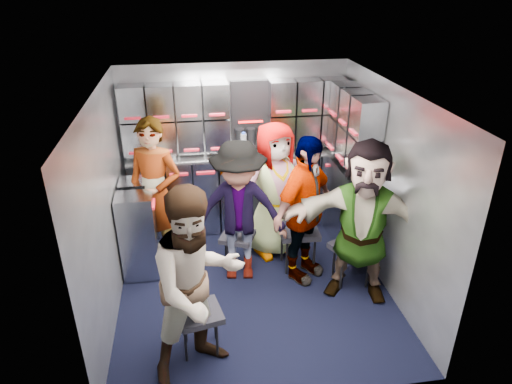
{
  "coord_description": "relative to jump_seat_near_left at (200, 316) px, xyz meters",
  "views": [
    {
      "loc": [
        -0.59,
        -3.96,
        3.08
      ],
      "look_at": [
        0.09,
        0.35,
        0.95
      ],
      "focal_mm": 32.0,
      "sensor_mm": 36.0,
      "label": 1
    }
  ],
  "objects": [
    {
      "name": "floor",
      "position": [
        0.6,
        0.85,
        -0.39
      ],
      "size": [
        3.0,
        3.0,
        0.0
      ],
      "primitive_type": "plane",
      "color": "black",
      "rests_on": "ground"
    },
    {
      "name": "wall_back",
      "position": [
        0.6,
        2.35,
        0.66
      ],
      "size": [
        2.8,
        0.04,
        2.1
      ],
      "primitive_type": "cube",
      "color": "gray",
      "rests_on": "ground"
    },
    {
      "name": "wall_left",
      "position": [
        -0.8,
        0.85,
        0.66
      ],
      "size": [
        0.04,
        3.0,
        2.1
      ],
      "primitive_type": "cube",
      "color": "gray",
      "rests_on": "ground"
    },
    {
      "name": "wall_right",
      "position": [
        2.0,
        0.85,
        0.66
      ],
      "size": [
        0.04,
        3.0,
        2.1
      ],
      "primitive_type": "cube",
      "color": "gray",
      "rests_on": "ground"
    },
    {
      "name": "ceiling",
      "position": [
        0.6,
        0.85,
        1.71
      ],
      "size": [
        2.8,
        3.0,
        0.02
      ],
      "primitive_type": "cube",
      "color": "silver",
      "rests_on": "wall_back"
    },
    {
      "name": "cart_bank_back",
      "position": [
        0.6,
        2.14,
        0.11
      ],
      "size": [
        2.68,
        0.38,
        0.99
      ],
      "primitive_type": "cube",
      "color": "#9498A3",
      "rests_on": "ground"
    },
    {
      "name": "cart_bank_left",
      "position": [
        -0.59,
        1.41,
        0.11
      ],
      "size": [
        0.38,
        0.76,
        0.99
      ],
      "primitive_type": "cube",
      "color": "#9498A3",
      "rests_on": "ground"
    },
    {
      "name": "counter",
      "position": [
        0.6,
        2.14,
        0.63
      ],
      "size": [
        2.68,
        0.42,
        0.03
      ],
      "primitive_type": "cube",
      "color": "#B5B8BD",
      "rests_on": "cart_bank_back"
    },
    {
      "name": "locker_bank_back",
      "position": [
        0.6,
        2.2,
        1.1
      ],
      "size": [
        2.68,
        0.28,
        0.82
      ],
      "primitive_type": "cube",
      "color": "#9498A3",
      "rests_on": "wall_back"
    },
    {
      "name": "locker_bank_right",
      "position": [
        1.85,
        1.55,
        1.1
      ],
      "size": [
        0.28,
        1.0,
        0.82
      ],
      "primitive_type": "cube",
      "color": "#9498A3",
      "rests_on": "wall_right"
    },
    {
      "name": "right_cabinet",
      "position": [
        1.85,
        1.45,
        0.11
      ],
      "size": [
        0.28,
        1.2,
        1.0
      ],
      "primitive_type": "cube",
      "color": "#9498A3",
      "rests_on": "ground"
    },
    {
      "name": "coffee_niche",
      "position": [
        0.78,
        2.26,
        1.08
      ],
      "size": [
        0.46,
        0.16,
        0.84
      ],
      "primitive_type": null,
      "color": "black",
      "rests_on": "wall_back"
    },
    {
      "name": "red_latch_strip",
      "position": [
        0.6,
        1.94,
        0.49
      ],
      "size": [
        2.6,
        0.02,
        0.03
      ],
      "primitive_type": "cube",
      "color": "#AA1323",
      "rests_on": "cart_bank_back"
    },
    {
      "name": "jump_seat_near_left",
      "position": [
        0.0,
        0.0,
        0.0
      ],
      "size": [
        0.43,
        0.41,
        0.44
      ],
      "rotation": [
        0.0,
        0.0,
        0.2
      ],
      "color": "black",
      "rests_on": "ground"
    },
    {
      "name": "jump_seat_mid_left",
      "position": [
        0.48,
        1.24,
        -0.02
      ],
      "size": [
        0.45,
        0.44,
        0.41
      ],
      "rotation": [
        0.0,
        0.0,
        -0.42
      ],
      "color": "black",
      "rests_on": "ground"
    },
    {
      "name": "jump_seat_center",
      "position": [
        0.94,
        1.67,
        -0.01
      ],
      "size": [
        0.43,
        0.42,
        0.42
      ],
      "rotation": [
        0.0,
        0.0,
        -0.26
      ],
      "color": "black",
      "rests_on": "ground"
    },
    {
      "name": "jump_seat_mid_right",
      "position": [
        1.15,
        1.12,
        0.06
      ],
      "size": [
        0.44,
        0.42,
        0.5
      ],
      "rotation": [
        0.0,
        0.0,
        -0.05
      ],
      "color": "black",
      "rests_on": "ground"
    },
    {
      "name": "jump_seat_near_right",
      "position": [
        1.65,
        0.75,
        0.03
      ],
      "size": [
        0.52,
        0.51,
        0.47
      ],
      "rotation": [
        0.0,
        0.0,
        0.44
      ],
      "color": "black",
      "rests_on": "ground"
    },
    {
      "name": "attendant_standing",
      "position": [
        -0.39,
        1.5,
        0.47
      ],
      "size": [
        0.73,
        0.62,
        1.71
      ],
      "primitive_type": "imported",
      "rotation": [
        0.0,
        0.0,
        -0.39
      ],
      "color": "black",
      "rests_on": "ground"
    },
    {
      "name": "attendant_arc_a",
      "position": [
        0.0,
        -0.18,
        0.46
      ],
      "size": [
        1.02,
        0.94,
        1.7
      ],
      "primitive_type": "imported",
      "rotation": [
        0.0,
        0.0,
        0.45
      ],
      "color": "black",
      "rests_on": "ground"
    },
    {
      "name": "attendant_arc_b",
      "position": [
        0.48,
        1.06,
        0.4
      ],
      "size": [
        1.09,
        0.72,
        1.58
      ],
      "primitive_type": "imported",
      "rotation": [
        0.0,
        0.0,
        -0.14
      ],
      "color": "black",
      "rests_on": "ground"
    },
    {
      "name": "attendant_arc_c",
      "position": [
        0.94,
        1.49,
        0.42
      ],
      "size": [
        0.9,
        0.72,
        1.61
      ],
      "primitive_type": "imported",
      "rotation": [
        0.0,
        0.0,
        0.3
      ],
      "color": "black",
      "rests_on": "ground"
    },
    {
      "name": "attendant_arc_d",
      "position": [
        1.15,
        0.94,
        0.43
      ],
      "size": [
        0.99,
        0.92,
        1.63
      ],
      "primitive_type": "imported",
      "rotation": [
        0.0,
        0.0,
        0.71
      ],
      "color": "black",
      "rests_on": "ground"
    },
    {
      "name": "attendant_arc_e",
      "position": [
        1.65,
        0.57,
        0.46
      ],
      "size": [
        1.64,
        1.08,
        1.7
      ],
      "primitive_type": "imported",
      "rotation": [
        0.0,
        0.0,
        -0.4
      ],
      "color": "black",
      "rests_on": "ground"
    },
    {
      "name": "bottle_left",
      "position": [
        -0.18,
        2.09,
        0.76
      ],
      "size": [
        0.06,
        0.06,
        0.23
      ],
      "primitive_type": "cylinder",
      "color": "white",
      "rests_on": "counter"
    },
    {
      "name": "bottle_mid",
      "position": [
        0.67,
        2.09,
        0.78
      ],
      "size": [
        0.07,
        0.07,
        0.27
      ],
      "primitive_type": "cylinder",
      "color": "white",
      "rests_on": "counter"
    },
    {
      "name": "bottle_right",
      "position": [
        1.03,
        2.09,
        0.76
      ],
      "size": [
        0.06,
        0.06,
        0.22
      ],
      "primitive_type": "cylinder",
      "color": "white",
      "rests_on": "counter"
    },
    {
      "name": "cup_left",
      "position": [
        -0.43,
        2.08,
        0.69
      ],
      "size": [
        0.08,
        0.08,
        0.09
      ],
      "primitive_type": "cylinder",
      "color": "tan",
      "rests_on": "counter"
    },
    {
      "name": "cup_right",
      "position": [
        1.46,
        2.08,
        0.7
      ],
      "size": [
        0.08,
        0.08,
        0.11
      ],
      "primitive_type": "cylinder",
      "color": "tan",
      "rests_on": "counter"
    }
  ]
}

